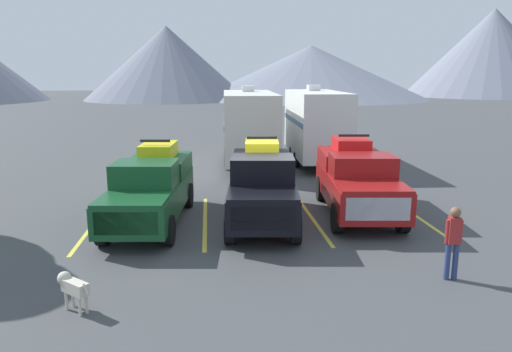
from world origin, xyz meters
The scene contains 13 objects.
ground_plane centered at (0.00, 0.00, 0.00)m, with size 240.00×240.00×0.00m, color #3F4244.
pickup_truck_a centered at (-3.33, 0.21, 1.12)m, with size 2.48×5.81×2.47m.
pickup_truck_b centered at (0.07, -0.11, 1.20)m, with size 2.51×5.54×2.57m.
pickup_truck_c centered at (3.28, 0.54, 1.16)m, with size 2.62×5.59×2.52m.
lot_stripe_a centered at (-5.12, 0.07, 0.00)m, with size 0.12×5.50×0.01m, color gold.
lot_stripe_b centered at (-1.71, 0.07, 0.00)m, with size 0.12×5.50×0.01m, color gold.
lot_stripe_c centered at (1.71, 0.07, 0.00)m, with size 0.12×5.50×0.01m, color gold.
lot_stripe_d centered at (5.12, 0.07, 0.00)m, with size 0.12×5.50×0.01m, color gold.
camper_trailer_a centered at (0.45, 9.28, 2.06)m, with size 2.70×8.62×3.92m.
camper_trailer_b centered at (3.85, 9.39, 2.08)m, with size 2.59×7.91×3.95m.
person_a centered at (3.81, -4.89, 0.97)m, with size 0.37×0.23×1.68m.
dog centered at (-4.24, -5.54, 0.51)m, with size 0.72×0.65×0.74m.
mountain_ridge centered at (-1.01, 74.11, 7.33)m, with size 139.79×45.59×17.03m.
Camera 1 is at (-1.53, -14.63, 4.55)m, focal length 34.10 mm.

